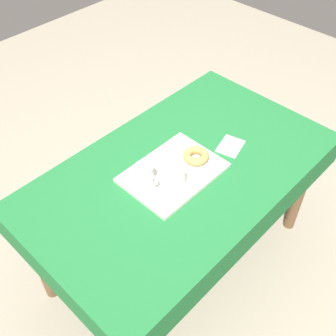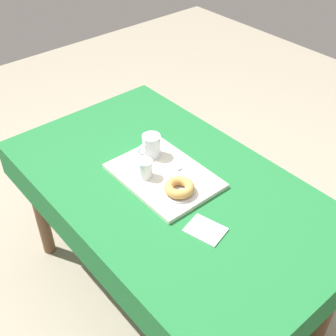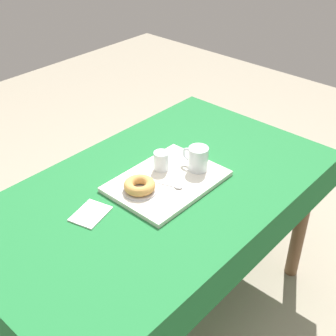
{
  "view_description": "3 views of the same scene",
  "coord_description": "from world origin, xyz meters",
  "px_view_note": "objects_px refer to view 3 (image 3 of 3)",
  "views": [
    {
      "loc": [
        -0.99,
        -0.87,
        2.06
      ],
      "look_at": [
        -0.06,
        0.02,
        0.76
      ],
      "focal_mm": 44.17,
      "sensor_mm": 36.0,
      "label": 1
    },
    {
      "loc": [
        1.01,
        -0.87,
        1.89
      ],
      "look_at": [
        -0.03,
        0.01,
        0.78
      ],
      "focal_mm": 46.77,
      "sensor_mm": 36.0,
      "label": 2
    },
    {
      "loc": [
        1.02,
        0.97,
        1.76
      ],
      "look_at": [
        -0.08,
        -0.02,
        0.77
      ],
      "focal_mm": 48.5,
      "sensor_mm": 36.0,
      "label": 3
    }
  ],
  "objects_px": {
    "tea_mug_left": "(198,159)",
    "teaspoon_near": "(175,186)",
    "sugar_donut_left": "(140,185)",
    "water_glass_near": "(161,161)",
    "dining_table": "(158,208)",
    "paper_napkin": "(91,214)",
    "serving_tray": "(167,181)",
    "donut_plate_left": "(140,190)"
  },
  "relations": [
    {
      "from": "paper_napkin",
      "to": "serving_tray",
      "type": "bearing_deg",
      "value": 167.07
    },
    {
      "from": "serving_tray",
      "to": "tea_mug_left",
      "type": "distance_m",
      "value": 0.15
    },
    {
      "from": "water_glass_near",
      "to": "donut_plate_left",
      "type": "height_order",
      "value": "water_glass_near"
    },
    {
      "from": "serving_tray",
      "to": "donut_plate_left",
      "type": "bearing_deg",
      "value": -11.71
    },
    {
      "from": "donut_plate_left",
      "to": "teaspoon_near",
      "type": "relative_size",
      "value": 1.06
    },
    {
      "from": "donut_plate_left",
      "to": "sugar_donut_left",
      "type": "relative_size",
      "value": 1.1
    },
    {
      "from": "tea_mug_left",
      "to": "donut_plate_left",
      "type": "xyz_separation_m",
      "value": [
        0.26,
        -0.07,
        -0.04
      ]
    },
    {
      "from": "tea_mug_left",
      "to": "paper_napkin",
      "type": "height_order",
      "value": "tea_mug_left"
    },
    {
      "from": "dining_table",
      "to": "serving_tray",
      "type": "xyz_separation_m",
      "value": [
        -0.05,
        0.01,
        0.11
      ]
    },
    {
      "from": "tea_mug_left",
      "to": "paper_napkin",
      "type": "xyz_separation_m",
      "value": [
        0.46,
        -0.12,
        -0.06
      ]
    },
    {
      "from": "donut_plate_left",
      "to": "dining_table",
      "type": "bearing_deg",
      "value": 165.37
    },
    {
      "from": "dining_table",
      "to": "paper_napkin",
      "type": "height_order",
      "value": "paper_napkin"
    },
    {
      "from": "dining_table",
      "to": "teaspoon_near",
      "type": "relative_size",
      "value": 11.79
    },
    {
      "from": "sugar_donut_left",
      "to": "dining_table",
      "type": "bearing_deg",
      "value": 165.37
    },
    {
      "from": "serving_tray",
      "to": "teaspoon_near",
      "type": "distance_m",
      "value": 0.06
    },
    {
      "from": "sugar_donut_left",
      "to": "serving_tray",
      "type": "bearing_deg",
      "value": 168.29
    },
    {
      "from": "water_glass_near",
      "to": "tea_mug_left",
      "type": "bearing_deg",
      "value": 132.28
    },
    {
      "from": "tea_mug_left",
      "to": "paper_napkin",
      "type": "bearing_deg",
      "value": -14.23
    },
    {
      "from": "tea_mug_left",
      "to": "teaspoon_near",
      "type": "height_order",
      "value": "tea_mug_left"
    },
    {
      "from": "serving_tray",
      "to": "tea_mug_left",
      "type": "xyz_separation_m",
      "value": [
        -0.14,
        0.04,
        0.06
      ]
    },
    {
      "from": "water_glass_near",
      "to": "teaspoon_near",
      "type": "relative_size",
      "value": 0.63
    },
    {
      "from": "tea_mug_left",
      "to": "teaspoon_near",
      "type": "distance_m",
      "value": 0.16
    },
    {
      "from": "tea_mug_left",
      "to": "water_glass_near",
      "type": "height_order",
      "value": "tea_mug_left"
    },
    {
      "from": "serving_tray",
      "to": "teaspoon_near",
      "type": "relative_size",
      "value": 3.52
    },
    {
      "from": "sugar_donut_left",
      "to": "water_glass_near",
      "type": "bearing_deg",
      "value": -166.34
    },
    {
      "from": "donut_plate_left",
      "to": "paper_napkin",
      "type": "height_order",
      "value": "donut_plate_left"
    },
    {
      "from": "dining_table",
      "to": "water_glass_near",
      "type": "distance_m",
      "value": 0.18
    },
    {
      "from": "paper_napkin",
      "to": "donut_plate_left",
      "type": "bearing_deg",
      "value": 166.31
    },
    {
      "from": "donut_plate_left",
      "to": "serving_tray",
      "type": "bearing_deg",
      "value": 168.29
    },
    {
      "from": "dining_table",
      "to": "serving_tray",
      "type": "bearing_deg",
      "value": 173.07
    },
    {
      "from": "dining_table",
      "to": "serving_tray",
      "type": "height_order",
      "value": "serving_tray"
    },
    {
      "from": "dining_table",
      "to": "sugar_donut_left",
      "type": "xyz_separation_m",
      "value": [
        0.08,
        -0.02,
        0.14
      ]
    },
    {
      "from": "teaspoon_near",
      "to": "dining_table",
      "type": "bearing_deg",
      "value": -172.58
    },
    {
      "from": "sugar_donut_left",
      "to": "teaspoon_near",
      "type": "height_order",
      "value": "sugar_donut_left"
    },
    {
      "from": "water_glass_near",
      "to": "sugar_donut_left",
      "type": "xyz_separation_m",
      "value": [
        0.16,
        0.04,
        -0.01
      ]
    },
    {
      "from": "water_glass_near",
      "to": "donut_plate_left",
      "type": "relative_size",
      "value": 0.59
    },
    {
      "from": "serving_tray",
      "to": "paper_napkin",
      "type": "relative_size",
      "value": 3.24
    },
    {
      "from": "water_glass_near",
      "to": "paper_napkin",
      "type": "distance_m",
      "value": 0.37
    },
    {
      "from": "donut_plate_left",
      "to": "teaspoon_near",
      "type": "xyz_separation_m",
      "value": [
        -0.11,
        0.08,
        0.0
      ]
    },
    {
      "from": "dining_table",
      "to": "donut_plate_left",
      "type": "bearing_deg",
      "value": -14.63
    },
    {
      "from": "serving_tray",
      "to": "water_glass_near",
      "type": "height_order",
      "value": "water_glass_near"
    },
    {
      "from": "serving_tray",
      "to": "sugar_donut_left",
      "type": "relative_size",
      "value": 3.66
    }
  ]
}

